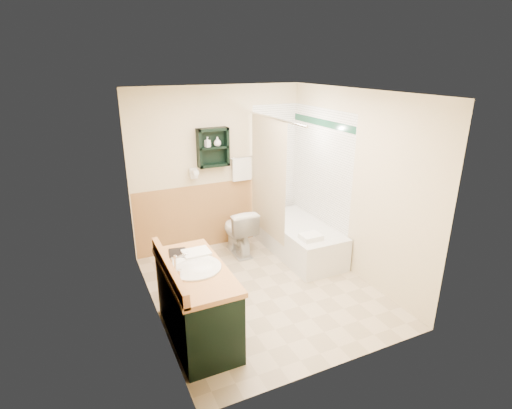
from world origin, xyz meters
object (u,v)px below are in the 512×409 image
object	(u,v)px
wall_shelf	(213,147)
hair_dryer	(193,173)
vanity_book	(168,245)
soap_bottle_a	(208,145)
soap_bottle_b	(217,142)
vanity	(197,303)
toilet	(238,231)
bathtub	(300,239)

from	to	relation	value
wall_shelf	hair_dryer	xyz separation A→B (m)	(-0.30, 0.02, -0.35)
vanity_book	soap_bottle_a	bearing A→B (deg)	68.25
wall_shelf	soap_bottle_b	world-z (taller)	wall_shelf
vanity	toilet	world-z (taller)	vanity
hair_dryer	bathtub	size ratio (longest dim) A/B	0.16
wall_shelf	vanity	distance (m)	2.42
wall_shelf	soap_bottle_a	bearing A→B (deg)	-176.49
wall_shelf	vanity	bearing A→B (deg)	-114.89
vanity	wall_shelf	bearing A→B (deg)	65.11
vanity_book	vanity	bearing A→B (deg)	-55.86
hair_dryer	vanity	distance (m)	2.19
vanity	vanity_book	size ratio (longest dim) A/B	5.21
vanity	hair_dryer	bearing A→B (deg)	73.06
bathtub	vanity	bearing A→B (deg)	-148.80
vanity	vanity_book	bearing A→B (deg)	113.54
wall_shelf	vanity_book	size ratio (longest dim) A/B	2.30
wall_shelf	soap_bottle_b	bearing A→B (deg)	-4.41
vanity	toilet	size ratio (longest dim) A/B	1.76
wall_shelf	soap_bottle_a	distance (m)	0.09
bathtub	soap_bottle_b	xyz separation A→B (m)	(-0.96, 0.76, 1.38)
hair_dryer	soap_bottle_a	world-z (taller)	soap_bottle_a
soap_bottle_a	toilet	bearing A→B (deg)	-46.37
toilet	soap_bottle_b	size ratio (longest dim) A/B	5.35
vanity	toilet	distance (m)	1.95
hair_dryer	vanity	bearing A→B (deg)	-106.94
bathtub	soap_bottle_a	world-z (taller)	soap_bottle_a
wall_shelf	vanity	xyz separation A→B (m)	(-0.89, -1.93, -1.15)
hair_dryer	bathtub	xyz separation A→B (m)	(1.33, -0.79, -0.96)
bathtub	vanity_book	size ratio (longest dim) A/B	6.27
wall_shelf	toilet	world-z (taller)	wall_shelf
soap_bottle_a	hair_dryer	bearing A→B (deg)	172.18
vanity_book	soap_bottle_b	world-z (taller)	soap_bottle_b
hair_dryer	soap_bottle_a	xyz separation A→B (m)	(0.22, -0.03, 0.40)
hair_dryer	vanity_book	xyz separation A→B (m)	(-0.76, -1.57, -0.29)
bathtub	soap_bottle_b	distance (m)	1.85
vanity	soap_bottle_b	xyz separation A→B (m)	(0.96, 1.92, 1.22)
vanity	soap_bottle_a	bearing A→B (deg)	67.08
soap_bottle_a	soap_bottle_b	world-z (taller)	soap_bottle_b
wall_shelf	toilet	bearing A→B (deg)	-55.26
toilet	soap_bottle_b	world-z (taller)	soap_bottle_b
vanity	toilet	bearing A→B (deg)	54.81
hair_dryer	wall_shelf	bearing A→B (deg)	-4.76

